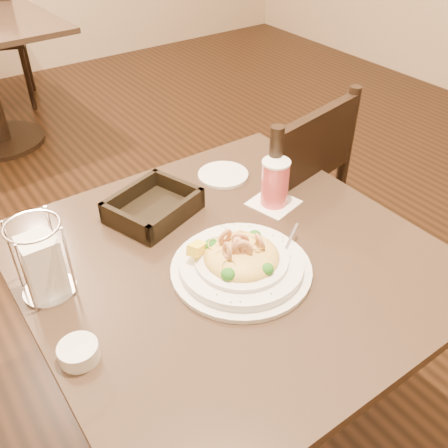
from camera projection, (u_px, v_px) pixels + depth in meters
ground at (228, 426)px, 1.60m from camera, size 7.00×7.00×0.00m
main_table at (228, 322)px, 1.30m from camera, size 0.90×0.90×0.72m
dining_chair_near at (273, 216)px, 1.67m from camera, size 0.49×0.49×0.93m
pasta_bowl at (241, 261)px, 1.10m from camera, size 0.34×0.32×0.10m
drink_glass at (275, 183)px, 1.29m from camera, size 0.14×0.14×0.13m
bread_basket at (153, 208)px, 1.28m from camera, size 0.25×0.23×0.06m
napkin_caddy at (43, 264)px, 1.02m from camera, size 0.11×0.11×0.18m
side_plate at (223, 175)px, 1.44m from camera, size 0.16×0.16×0.01m
butter_ramekin at (79, 352)px, 0.92m from camera, size 0.09×0.09×0.03m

